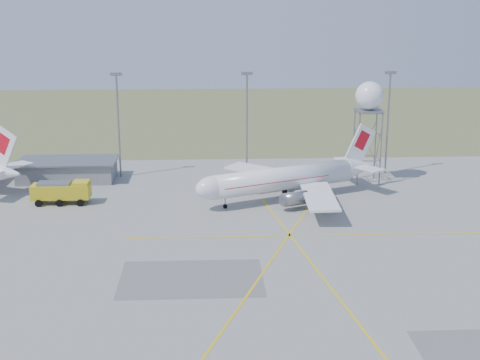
{
  "coord_description": "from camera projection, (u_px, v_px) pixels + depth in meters",
  "views": [
    {
      "loc": [
        -17.76,
        -63.01,
        33.86
      ],
      "look_at": [
        -12.64,
        40.0,
        6.0
      ],
      "focal_mm": 50.0,
      "sensor_mm": 36.0,
      "label": 1
    }
  ],
  "objects": [
    {
      "name": "radar_tower",
      "position": [
        368.0,
        126.0,
        126.05
      ],
      "size": [
        5.32,
        5.32,
        19.25
      ],
      "color": "gray",
      "rests_on": "ground"
    },
    {
      "name": "building_grey",
      "position": [
        67.0,
        170.0,
        129.47
      ],
      "size": [
        19.0,
        10.0,
        3.9
      ],
      "color": "gray",
      "rests_on": "ground"
    },
    {
      "name": "mast_b",
      "position": [
        247.0,
        115.0,
        130.44
      ],
      "size": [
        2.2,
        0.5,
        20.5
      ],
      "color": "gray",
      "rests_on": "ground"
    },
    {
      "name": "mast_c",
      "position": [
        388.0,
        114.0,
        131.79
      ],
      "size": [
        2.2,
        0.5,
        20.5
      ],
      "color": "gray",
      "rests_on": "ground"
    },
    {
      "name": "airliner_main",
      "position": [
        286.0,
        179.0,
        116.3
      ],
      "size": [
        34.36,
        32.07,
        12.24
      ],
      "rotation": [
        0.0,
        0.0,
        3.55
      ],
      "color": "white",
      "rests_on": "ground"
    },
    {
      "name": "mast_a",
      "position": [
        118.0,
        116.0,
        129.24
      ],
      "size": [
        2.2,
        0.5,
        20.5
      ],
      "color": "gray",
      "rests_on": "ground"
    },
    {
      "name": "ground",
      "position": [
        378.0,
        332.0,
        70.43
      ],
      "size": [
        400.0,
        400.0,
        0.0
      ],
      "primitive_type": "plane",
      "color": "gray",
      "rests_on": "ground"
    },
    {
      "name": "grass_strip",
      "position": [
        265.0,
        114.0,
        205.42
      ],
      "size": [
        400.0,
        120.0,
        0.03
      ],
      "primitive_type": "cube",
      "color": "#505F34",
      "rests_on": "ground"
    },
    {
      "name": "fire_truck",
      "position": [
        63.0,
        193.0,
        114.39
      ],
      "size": [
        9.87,
        4.0,
        3.94
      ],
      "rotation": [
        0.0,
        0.0,
        -0.01
      ],
      "color": "gold",
      "rests_on": "ground"
    }
  ]
}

